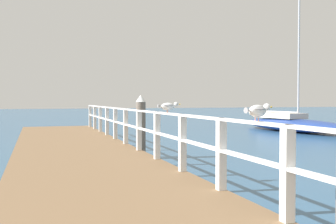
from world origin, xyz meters
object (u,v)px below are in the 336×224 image
object	(u,v)px
dock_piling_far	(141,127)
seagull_foreground	(258,110)
seagull_background	(168,106)
boat_0	(292,124)

from	to	relation	value
dock_piling_far	seagull_foreground	world-z (taller)	dock_piling_far
dock_piling_far	seagull_foreground	xyz separation A→B (m)	(-0.37, -7.06, 0.66)
dock_piling_far	seagull_foreground	distance (m)	7.10
seagull_background	boat_0	distance (m)	15.37
seagull_foreground	boat_0	distance (m)	17.96
boat_0	dock_piling_far	bearing A→B (deg)	29.46
dock_piling_far	seagull_foreground	size ratio (longest dim) A/B	4.02
dock_piling_far	seagull_background	xyz separation A→B (m)	(-0.37, -3.63, 0.66)
dock_piling_far	seagull_background	bearing A→B (deg)	-95.84
seagull_foreground	dock_piling_far	bearing A→B (deg)	157.93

